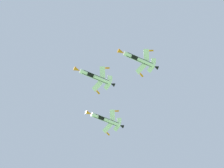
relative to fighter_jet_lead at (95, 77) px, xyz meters
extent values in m
cylinder|color=white|center=(0.28, -0.03, 0.00)|extent=(12.11, 2.82, 1.70)
cube|color=#383D47|center=(0.25, -0.31, -0.38)|extent=(10.17, 2.33, 1.19)
cone|color=orange|center=(-6.84, 0.64, 0.00)|extent=(2.54, 1.78, 1.56)
cone|color=black|center=(7.00, -0.66, 0.00)|extent=(1.72, 1.50, 1.36)
ellipsoid|color=#192333|center=(-2.31, 0.60, 0.51)|extent=(3.33, 1.83, 1.54)
cube|color=black|center=(-1.92, -0.31, -0.65)|extent=(2.32, 1.58, 1.33)
cube|color=white|center=(1.79, -2.32, 1.50)|extent=(3.50, 3.95, 2.68)
cube|color=orange|center=(2.74, -4.09, 2.76)|extent=(1.66, 1.37, 0.53)
cube|color=white|center=(2.18, 1.84, -1.64)|extent=(3.09, 3.94, 2.68)
cube|color=orange|center=(3.45, 3.40, -2.90)|extent=(1.70, 1.16, 0.53)
cube|color=white|center=(5.24, -1.72, 0.91)|extent=(2.36, 2.43, 1.45)
cube|color=white|center=(5.47, 0.71, -0.92)|extent=(2.16, 2.26, 1.45)
cube|color=orange|center=(5.16, 0.60, 1.44)|extent=(2.75, 1.96, 2.20)
cylinder|color=white|center=(10.41, -13.22, 1.92)|extent=(12.11, 2.82, 1.70)
cube|color=#383D47|center=(10.39, -13.47, 1.53)|extent=(10.17, 2.37, 1.11)
cone|color=orange|center=(3.30, -12.55, 1.92)|extent=(2.54, 1.78, 1.56)
cone|color=black|center=(17.13, -13.86, 1.92)|extent=(1.72, 1.50, 1.36)
ellipsoid|color=#192333|center=(7.82, -12.64, 2.46)|extent=(3.33, 1.81, 1.52)
cube|color=black|center=(8.22, -13.45, 1.24)|extent=(2.32, 1.58, 1.30)
cube|color=white|center=(11.91, -15.62, 3.25)|extent=(3.60, 4.09, 2.42)
cube|color=orange|center=(12.86, -17.49, 4.38)|extent=(1.66, 1.38, 0.50)
cube|color=white|center=(12.33, -11.24, 0.45)|extent=(3.16, 4.10, 2.42)
cube|color=orange|center=(13.60, -9.58, -0.68)|extent=(1.70, 1.17, 0.50)
cube|color=white|center=(15.37, -14.98, 2.74)|extent=(2.40, 2.51, 1.32)
cube|color=white|center=(15.61, -12.42, 1.10)|extent=(2.18, 2.35, 1.32)
cube|color=orange|center=(15.28, -12.71, 3.45)|extent=(2.73, 1.80, 2.30)
cylinder|color=white|center=(13.42, 14.81, 0.90)|extent=(12.11, 2.82, 1.70)
cube|color=#383D47|center=(13.39, 14.55, 0.51)|extent=(10.17, 2.35, 1.15)
cone|color=orange|center=(6.30, 15.48, 0.90)|extent=(2.54, 1.78, 1.56)
cone|color=black|center=(20.14, 14.18, 0.90)|extent=(1.72, 1.50, 1.36)
ellipsoid|color=#192333|center=(10.82, 15.42, 1.42)|extent=(3.33, 1.82, 1.53)
cube|color=black|center=(11.22, 14.55, 0.24)|extent=(2.32, 1.58, 1.32)
cube|color=white|center=(14.92, 12.47, 2.32)|extent=(3.55, 4.02, 2.56)
cube|color=orange|center=(15.87, 10.65, 3.52)|extent=(1.66, 1.38, 0.52)
cube|color=white|center=(15.32, 16.74, -0.66)|extent=(3.12, 4.02, 2.56)
cube|color=orange|center=(16.59, 18.35, -1.86)|extent=(1.70, 1.16, 0.52)
cube|color=white|center=(18.38, 13.09, 1.77)|extent=(2.38, 2.47, 1.39)
cube|color=white|center=(18.61, 15.58, 0.03)|extent=(2.17, 2.30, 1.39)
cube|color=orange|center=(18.29, 15.39, 2.38)|extent=(2.74, 1.89, 2.25)
camera|label=1|loc=(-33.29, -66.57, -126.06)|focal=65.86mm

